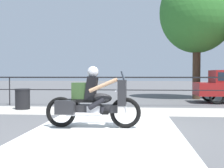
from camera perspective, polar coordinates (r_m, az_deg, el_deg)
The scene contains 7 objects.
ground_plane at distance 7.11m, azimuth 0.22°, elevation -9.05°, with size 120.00×120.00×0.00m, color #565659.
sidewalk_band at distance 10.46m, azimuth 1.82°, elevation -5.54°, with size 44.00×2.40×0.01m, color #B7B2A8.
crosswalk_band at distance 6.93m, azimuth -1.38°, elevation -9.30°, with size 3.58×6.00×0.01m, color silver.
fence_railing at distance 12.11m, azimuth 2.29°, elevation 0.19°, with size 36.00×0.05×1.28m.
motorcycle at distance 7.15m, azimuth -3.97°, elevation -3.38°, with size 2.44×0.76×1.57m.
trash_bin at distance 11.53m, azimuth -17.71°, elevation -2.92°, with size 0.59×0.59×0.81m.
tree_behind_sign at distance 16.79m, azimuth 16.88°, elevation 13.74°, with size 4.13×4.13×7.14m.
Camera 1 is at (0.60, -6.95, 1.33)m, focal length 45.00 mm.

